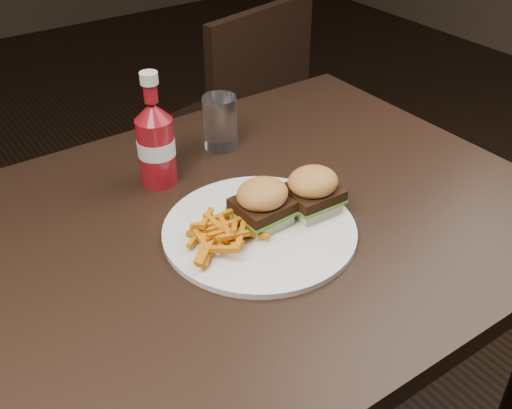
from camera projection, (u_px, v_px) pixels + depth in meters
dining_table at (208, 241)px, 0.99m from camera, size 1.20×0.80×0.04m
chair_far at (216, 138)px, 1.92m from camera, size 0.51×0.51×0.04m
plate at (260, 230)px, 0.97m from camera, size 0.32×0.32×0.01m
sandwich_half_a at (262, 217)px, 0.98m from camera, size 0.08×0.08×0.02m
sandwich_half_b at (312, 204)px, 1.01m from camera, size 0.08×0.08×0.02m
fries_pile at (223, 233)px, 0.92m from camera, size 0.13×0.13×0.04m
ketchup_bottle at (157, 153)px, 1.07m from camera, size 0.08×0.08×0.13m
tumbler at (220, 122)px, 1.19m from camera, size 0.08×0.08×0.11m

